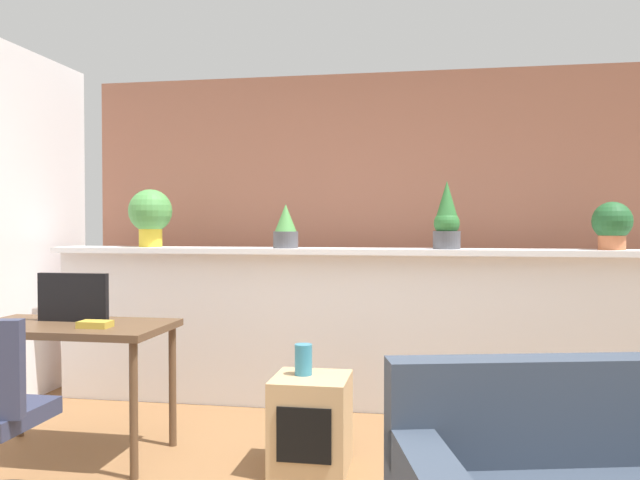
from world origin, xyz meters
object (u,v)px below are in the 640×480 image
potted_plant_3 (612,224)px  book_on_desk (95,324)px  potted_plant_0 (150,214)px  vase_on_shelf (303,360)px  side_cube_shelf (311,423)px  potted_plant_1 (286,228)px  tv_monitor (73,297)px  desk (71,339)px  potted_plant_2 (447,219)px

potted_plant_3 → book_on_desk: size_ratio=1.87×
potted_plant_0 → vase_on_shelf: 1.94m
side_cube_shelf → book_on_desk: bearing=-174.1°
potted_plant_0 → book_on_desk: bearing=-78.5°
potted_plant_1 → side_cube_shelf: bearing=-70.5°
potted_plant_0 → potted_plant_1: (1.05, -0.06, -0.10)m
potted_plant_0 → potted_plant_3: 3.23m
tv_monitor → vase_on_shelf: bearing=-0.9°
potted_plant_1 → tv_monitor: size_ratio=0.73×
desk → side_cube_shelf: desk is taller
tv_monitor → side_cube_shelf: 1.55m
desk → side_cube_shelf: bearing=0.9°
tv_monitor → side_cube_shelf: size_ratio=0.85×
potted_plant_0 → vase_on_shelf: size_ratio=2.59×
potted_plant_2 → desk: (-2.11, -1.11, -0.68)m
potted_plant_0 → desk: bearing=-87.4°
desk → book_on_desk: (0.20, -0.10, 0.10)m
potted_plant_1 → desk: potted_plant_1 is taller
potted_plant_0 → potted_plant_2: bearing=-1.4°
potted_plant_3 → vase_on_shelf: potted_plant_3 is taller
potted_plant_3 → vase_on_shelf: (-1.85, -1.09, -0.73)m
side_cube_shelf → book_on_desk: book_on_desk is taller
potted_plant_0 → side_cube_shelf: bearing=-38.6°
potted_plant_0 → potted_plant_1: 1.05m
potted_plant_2 → vase_on_shelf: size_ratio=2.80×
vase_on_shelf → side_cube_shelf: bearing=-36.9°
tv_monitor → vase_on_shelf: (1.36, -0.02, -0.31)m
potted_plant_2 → tv_monitor: bearing=-154.3°
potted_plant_2 → tv_monitor: potted_plant_2 is taller
potted_plant_1 → potted_plant_2: 1.12m
potted_plant_2 → desk: bearing=-152.2°
desk → potted_plant_3: bearing=19.8°
potted_plant_0 → vase_on_shelf: potted_plant_0 is taller
potted_plant_1 → potted_plant_2: (1.12, 0.01, 0.06)m
potted_plant_1 → desk: (-0.99, -1.10, -0.62)m
potted_plant_3 → side_cube_shelf: (-1.80, -1.12, -1.06)m
potted_plant_0 → potted_plant_2: potted_plant_2 is taller
desk → side_cube_shelf: size_ratio=2.20×
side_cube_shelf → book_on_desk: (-1.17, -0.12, 0.52)m
potted_plant_2 → book_on_desk: potted_plant_2 is taller
potted_plant_1 → desk: size_ratio=0.28×
potted_plant_1 → side_cube_shelf: size_ratio=0.62×
vase_on_shelf → book_on_desk: 1.15m
potted_plant_1 → desk: 1.61m
side_cube_shelf → vase_on_shelf: 0.34m
tv_monitor → vase_on_shelf: size_ratio=2.58×
potted_plant_0 → desk: size_ratio=0.39×
vase_on_shelf → desk: bearing=-177.5°
potted_plant_1 → potted_plant_3: 2.18m
side_cube_shelf → potted_plant_2: bearing=55.9°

